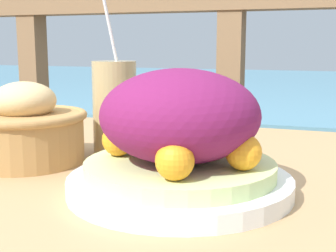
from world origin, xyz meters
The scene contains 6 objects.
patio_table centered at (0.00, 0.00, 0.62)m, with size 1.21×0.78×0.71m.
railing_fence centered at (0.00, 0.77, 0.73)m, with size 2.80×0.08×1.07m.
sea_backdrop centered at (0.00, 3.27, 0.28)m, with size 12.00×4.00×0.57m.
salad_plate centered at (0.13, -0.08, 0.77)m, with size 0.26×0.26×0.15m.
drink_glass centered at (-0.04, 0.09, 0.78)m, with size 0.07×0.07×0.25m.
bread_basket centered at (-0.13, -0.02, 0.76)m, with size 0.18×0.18×0.12m.
Camera 1 is at (0.30, -0.58, 0.88)m, focal length 50.00 mm.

